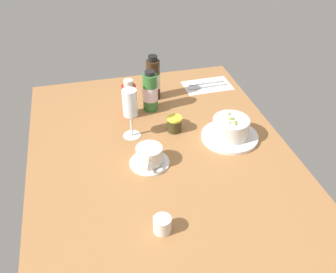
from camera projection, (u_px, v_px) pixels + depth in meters
ground_plane at (161, 156)px, 124.69cm from camera, size 110.00×84.00×3.00cm
porridge_bowl at (230, 129)px, 127.88cm from camera, size 19.35×19.35×8.30cm
cutlery_setting at (206, 85)px, 159.57cm from camera, size 12.84×19.94×0.90cm
coffee_cup at (149, 156)px, 117.48cm from camera, size 13.10×12.62×6.13cm
creamer_jug at (162, 224)px, 96.52cm from camera, size 4.83×5.56×5.03cm
wine_glass at (130, 106)px, 124.01cm from camera, size 6.07×6.07×17.82cm
jam_jar at (175, 124)px, 131.88cm from camera, size 5.16×5.16×5.50cm
sauce_bottle_red at (129, 100)px, 137.66cm from camera, size 5.28×5.28×14.57cm
sauce_bottle_brown at (153, 79)px, 147.07cm from camera, size 5.40×5.40×17.92cm
sauce_bottle_green at (150, 92)px, 140.67cm from camera, size 5.64×5.64×15.85cm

